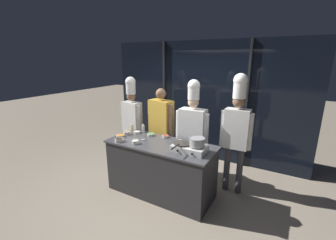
# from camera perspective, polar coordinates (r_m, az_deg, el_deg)

# --- Properties ---
(ground_plane) EXTENTS (24.00, 24.00, 0.00)m
(ground_plane) POSITION_cam_1_polar(r_m,az_deg,el_deg) (4.23, -1.78, -17.81)
(ground_plane) COLOR gray
(window_wall_back) EXTENTS (4.68, 0.09, 2.70)m
(window_wall_back) POSITION_cam_1_polar(r_m,az_deg,el_deg) (5.26, 8.64, 4.71)
(window_wall_back) COLOR black
(window_wall_back) RESTS_ON ground_plane
(demo_counter) EXTENTS (1.86, 0.78, 0.93)m
(demo_counter) POSITION_cam_1_polar(r_m,az_deg,el_deg) (3.99, -1.84, -12.20)
(demo_counter) COLOR #2D2D30
(demo_counter) RESTS_ON ground_plane
(portable_stove) EXTENTS (0.52, 0.34, 0.11)m
(portable_stove) POSITION_cam_1_polar(r_m,az_deg,el_deg) (3.49, 5.50, -7.13)
(portable_stove) COLOR silver
(portable_stove) RESTS_ON demo_counter
(frying_pan) EXTENTS (0.29, 0.51, 0.04)m
(frying_pan) POSITION_cam_1_polar(r_m,az_deg,el_deg) (3.50, 3.72, -5.64)
(frying_pan) COLOR #38332D
(frying_pan) RESTS_ON portable_stove
(stock_pot) EXTENTS (0.26, 0.23, 0.13)m
(stock_pot) POSITION_cam_1_polar(r_m,az_deg,el_deg) (3.40, 7.39, -5.51)
(stock_pot) COLOR #93969B
(stock_pot) RESTS_ON portable_stove
(squeeze_bottle_clear) EXTENTS (0.05, 0.05, 0.18)m
(squeeze_bottle_clear) POSITION_cam_1_polar(r_m,az_deg,el_deg) (4.34, -6.33, -2.04)
(squeeze_bottle_clear) COLOR white
(squeeze_bottle_clear) RESTS_ON demo_counter
(squeeze_bottle_oil) EXTENTS (0.06, 0.06, 0.18)m
(squeeze_bottle_oil) POSITION_cam_1_polar(r_m,az_deg,el_deg) (4.40, -9.09, -1.90)
(squeeze_bottle_oil) COLOR beige
(squeeze_bottle_oil) RESTS_ON demo_counter
(prep_bowl_soy_glaze) EXTENTS (0.15, 0.15, 0.06)m
(prep_bowl_soy_glaze) POSITION_cam_1_polar(r_m,az_deg,el_deg) (3.96, -12.31, -4.93)
(prep_bowl_soy_glaze) COLOR silver
(prep_bowl_soy_glaze) RESTS_ON demo_counter
(prep_bowl_mushrooms) EXTENTS (0.13, 0.13, 0.06)m
(prep_bowl_mushrooms) POSITION_cam_1_polar(r_m,az_deg,el_deg) (4.29, -10.42, -3.19)
(prep_bowl_mushrooms) COLOR silver
(prep_bowl_mushrooms) RESTS_ON demo_counter
(prep_bowl_rice) EXTENTS (0.12, 0.12, 0.04)m
(prep_bowl_rice) POSITION_cam_1_polar(r_m,az_deg,el_deg) (4.32, -7.89, -3.07)
(prep_bowl_rice) COLOR silver
(prep_bowl_rice) RESTS_ON demo_counter
(prep_bowl_scallions) EXTENTS (0.13, 0.13, 0.04)m
(prep_bowl_scallions) POSITION_cam_1_polar(r_m,az_deg,el_deg) (4.16, -4.41, -3.67)
(prep_bowl_scallions) COLOR silver
(prep_bowl_scallions) RESTS_ON demo_counter
(prep_bowl_chili_flakes) EXTENTS (0.11, 0.11, 0.04)m
(prep_bowl_chili_flakes) POSITION_cam_1_polar(r_m,az_deg,el_deg) (4.06, -0.67, -4.15)
(prep_bowl_chili_flakes) COLOR silver
(prep_bowl_chili_flakes) RESTS_ON demo_counter
(prep_bowl_carrots) EXTENTS (0.15, 0.15, 0.04)m
(prep_bowl_carrots) POSITION_cam_1_polar(r_m,az_deg,el_deg) (4.19, -12.01, -3.91)
(prep_bowl_carrots) COLOR silver
(prep_bowl_carrots) RESTS_ON demo_counter
(prep_bowl_garlic) EXTENTS (0.12, 0.12, 0.06)m
(prep_bowl_garlic) POSITION_cam_1_polar(r_m,az_deg,el_deg) (3.82, -8.30, -5.50)
(prep_bowl_garlic) COLOR silver
(prep_bowl_garlic) RESTS_ON demo_counter
(serving_spoon_slotted) EXTENTS (0.23, 0.10, 0.02)m
(serving_spoon_slotted) POSITION_cam_1_polar(r_m,az_deg,el_deg) (3.98, -6.71, -4.94)
(serving_spoon_slotted) COLOR #B2B5BA
(serving_spoon_slotted) RESTS_ON demo_counter
(chef_head) EXTENTS (0.54, 0.26, 1.95)m
(chef_head) POSITION_cam_1_polar(r_m,az_deg,el_deg) (4.84, -9.16, 1.15)
(chef_head) COLOR #232326
(chef_head) RESTS_ON ground_plane
(person_guest) EXTENTS (0.61, 0.32, 1.76)m
(person_guest) POSITION_cam_1_polar(r_m,az_deg,el_deg) (4.43, -1.78, -0.95)
(person_guest) COLOR #2D3856
(person_guest) RESTS_ON ground_plane
(chef_sous) EXTENTS (0.62, 0.26, 1.97)m
(chef_sous) POSITION_cam_1_polar(r_m,az_deg,el_deg) (4.07, 6.24, -1.81)
(chef_sous) COLOR #4C4C51
(chef_sous) RESTS_ON ground_plane
(chef_line) EXTENTS (0.53, 0.23, 2.09)m
(chef_line) POSITION_cam_1_polar(r_m,az_deg,el_deg) (3.92, 17.07, -1.26)
(chef_line) COLOR #4C4C51
(chef_line) RESTS_ON ground_plane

